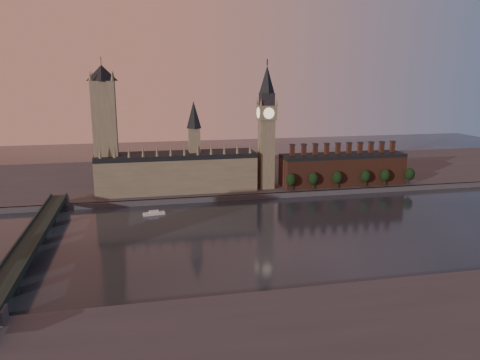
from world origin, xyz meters
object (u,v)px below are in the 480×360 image
Objects in this scene: big_ben at (266,126)px; river_boat at (154,213)px; victoria_tower at (105,126)px; westminster_bridge at (32,243)px.

big_ben is 120.87m from river_boat.
big_ben is (130.00, -5.00, -2.26)m from victoria_tower.
river_boat is at bearing -57.21° from victoria_tower.
river_boat is (33.74, -52.39, -57.92)m from victoria_tower.
big_ben reaches higher than river_boat.
river_boat is (-96.26, -47.39, -55.66)m from big_ben.
westminster_bridge is (-165.00, -112.70, -49.39)m from big_ben.
victoria_tower is at bearing 73.44° from westminster_bridge.
big_ben is 0.54× the size of westminster_bridge.
victoria_tower is 130.12m from big_ben.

